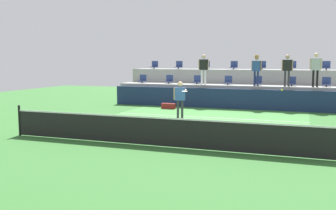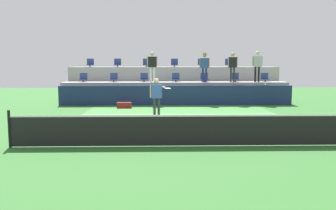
# 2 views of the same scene
# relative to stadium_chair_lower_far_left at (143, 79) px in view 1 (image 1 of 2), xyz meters

# --- Properties ---
(ground_plane) EXTENTS (40.00, 40.00, 0.00)m
(ground_plane) POSITION_rel_stadium_chair_lower_far_left_xyz_m (5.37, -7.23, -1.46)
(ground_plane) COLOR #336B2D
(court_inner_paint) EXTENTS (9.00, 10.00, 0.01)m
(court_inner_paint) POSITION_rel_stadium_chair_lower_far_left_xyz_m (5.37, -6.23, -1.46)
(court_inner_paint) COLOR #3D7F38
(court_inner_paint) RESTS_ON ground_plane
(court_service_line) EXTENTS (9.00, 0.06, 0.00)m
(court_service_line) POSITION_rel_stadium_chair_lower_far_left_xyz_m (5.37, -4.83, -1.46)
(court_service_line) COLOR white
(court_service_line) RESTS_ON ground_plane
(tennis_net) EXTENTS (10.48, 0.08, 1.07)m
(tennis_net) POSITION_rel_stadium_chair_lower_far_left_xyz_m (5.37, -11.23, -0.97)
(tennis_net) COLOR black
(tennis_net) RESTS_ON ground_plane
(sponsor_backboard) EXTENTS (13.00, 0.16, 1.10)m
(sponsor_backboard) POSITION_rel_stadium_chair_lower_far_left_xyz_m (5.37, -1.23, -0.91)
(sponsor_backboard) COLOR navy
(sponsor_backboard) RESTS_ON ground_plane
(seating_tier_lower) EXTENTS (13.00, 1.80, 1.25)m
(seating_tier_lower) POSITION_rel_stadium_chair_lower_far_left_xyz_m (5.37, 0.07, -0.84)
(seating_tier_lower) COLOR #9E9E99
(seating_tier_lower) RESTS_ON ground_plane
(seating_tier_upper) EXTENTS (13.00, 1.80, 2.10)m
(seating_tier_upper) POSITION_rel_stadium_chair_lower_far_left_xyz_m (5.37, 1.87, -0.41)
(seating_tier_upper) COLOR #9E9E99
(seating_tier_upper) RESTS_ON ground_plane
(stadium_chair_lower_far_left) EXTENTS (0.44, 0.40, 0.52)m
(stadium_chair_lower_far_left) POSITION_rel_stadium_chair_lower_far_left_xyz_m (0.00, 0.00, 0.00)
(stadium_chair_lower_far_left) COLOR #2D2D33
(stadium_chair_lower_far_left) RESTS_ON seating_tier_lower
(stadium_chair_lower_left) EXTENTS (0.44, 0.40, 0.52)m
(stadium_chair_lower_left) POSITION_rel_stadium_chair_lower_far_left_xyz_m (1.78, 0.00, 0.00)
(stadium_chair_lower_left) COLOR #2D2D33
(stadium_chair_lower_left) RESTS_ON seating_tier_lower
(stadium_chair_lower_mid_left) EXTENTS (0.44, 0.40, 0.52)m
(stadium_chair_lower_mid_left) POSITION_rel_stadium_chair_lower_far_left_xyz_m (3.55, 0.00, 0.00)
(stadium_chair_lower_mid_left) COLOR #2D2D33
(stadium_chair_lower_mid_left) RESTS_ON seating_tier_lower
(stadium_chair_lower_center) EXTENTS (0.44, 0.40, 0.52)m
(stadium_chair_lower_center) POSITION_rel_stadium_chair_lower_far_left_xyz_m (5.42, 0.00, 0.00)
(stadium_chair_lower_center) COLOR #2D2D33
(stadium_chair_lower_center) RESTS_ON seating_tier_lower
(stadium_chair_lower_mid_right) EXTENTS (0.44, 0.40, 0.52)m
(stadium_chair_lower_mid_right) POSITION_rel_stadium_chair_lower_far_left_xyz_m (7.10, 0.00, 0.00)
(stadium_chair_lower_mid_right) COLOR #2D2D33
(stadium_chair_lower_mid_right) RESTS_ON seating_tier_lower
(stadium_chair_lower_right) EXTENTS (0.44, 0.40, 0.52)m
(stadium_chair_lower_right) POSITION_rel_stadium_chair_lower_far_left_xyz_m (8.93, 0.00, 0.00)
(stadium_chair_lower_right) COLOR #2D2D33
(stadium_chair_lower_right) RESTS_ON seating_tier_lower
(stadium_chair_lower_far_right) EXTENTS (0.44, 0.40, 0.52)m
(stadium_chair_lower_far_right) POSITION_rel_stadium_chair_lower_far_left_xyz_m (10.70, 0.00, 0.00)
(stadium_chair_lower_far_right) COLOR #2D2D33
(stadium_chair_lower_far_right) RESTS_ON seating_tier_lower
(stadium_chair_upper_far_left) EXTENTS (0.44, 0.40, 0.52)m
(stadium_chair_upper_far_left) POSITION_rel_stadium_chair_lower_far_left_xyz_m (0.09, 1.80, 0.85)
(stadium_chair_upper_far_left) COLOR #2D2D33
(stadium_chair_upper_far_left) RESTS_ON seating_tier_upper
(stadium_chair_upper_left) EXTENTS (0.44, 0.40, 0.52)m
(stadium_chair_upper_left) POSITION_rel_stadium_chair_lower_far_left_xyz_m (1.81, 1.80, 0.85)
(stadium_chair_upper_left) COLOR #2D2D33
(stadium_chair_upper_left) RESTS_ON seating_tier_upper
(stadium_chair_upper_mid_left) EXTENTS (0.44, 0.40, 0.52)m
(stadium_chair_upper_mid_left) POSITION_rel_stadium_chair_lower_far_left_xyz_m (3.63, 1.80, 0.85)
(stadium_chair_upper_mid_left) COLOR #2D2D33
(stadium_chair_upper_mid_left) RESTS_ON seating_tier_upper
(stadium_chair_upper_center) EXTENTS (0.44, 0.40, 0.52)m
(stadium_chair_upper_center) POSITION_rel_stadium_chair_lower_far_left_xyz_m (5.42, 1.80, 0.85)
(stadium_chair_upper_center) COLOR #2D2D33
(stadium_chair_upper_center) RESTS_ON seating_tier_upper
(stadium_chair_upper_mid_right) EXTENTS (0.44, 0.40, 0.52)m
(stadium_chair_upper_mid_right) POSITION_rel_stadium_chair_lower_far_left_xyz_m (7.13, 1.80, 0.85)
(stadium_chair_upper_mid_right) COLOR #2D2D33
(stadium_chair_upper_mid_right) RESTS_ON seating_tier_upper
(stadium_chair_upper_right) EXTENTS (0.44, 0.40, 0.52)m
(stadium_chair_upper_right) POSITION_rel_stadium_chair_lower_far_left_xyz_m (8.88, 1.80, 0.85)
(stadium_chair_upper_right) COLOR #2D2D33
(stadium_chair_upper_right) RESTS_ON seating_tier_upper
(stadium_chair_upper_far_right) EXTENTS (0.44, 0.40, 0.52)m
(stadium_chair_upper_far_right) POSITION_rel_stadium_chair_lower_far_left_xyz_m (10.74, 1.80, 0.85)
(stadium_chair_upper_far_right) COLOR #2D2D33
(stadium_chair_upper_far_right) RESTS_ON seating_tier_upper
(tennis_player) EXTENTS (0.94, 1.15, 1.70)m
(tennis_player) POSITION_rel_stadium_chair_lower_far_left_xyz_m (4.33, -5.65, -0.42)
(tennis_player) COLOR #2D2D33
(tennis_player) RESTS_ON ground_plane
(spectator_in_white) EXTENTS (0.61, 0.26, 1.74)m
(spectator_in_white) POSITION_rel_stadium_chair_lower_far_left_xyz_m (4.04, -0.38, 0.84)
(spectator_in_white) COLOR white
(spectator_in_white) RESTS_ON seating_tier_lower
(spectator_with_hat) EXTENTS (0.58, 0.47, 1.70)m
(spectator_with_hat) POSITION_rel_stadium_chair_lower_far_left_xyz_m (7.06, -0.38, 0.82)
(spectator_with_hat) COLOR navy
(spectator_with_hat) RESTS_ON seating_tier_lower
(spectator_in_grey) EXTENTS (0.60, 0.27, 1.71)m
(spectator_in_grey) POSITION_rel_stadium_chair_lower_far_left_xyz_m (8.69, -0.38, 0.82)
(spectator_in_grey) COLOR #2D2D33
(spectator_in_grey) RESTS_ON seating_tier_lower
(spectator_leaning_on_rail) EXTENTS (0.62, 0.24, 1.79)m
(spectator_leaning_on_rail) POSITION_rel_stadium_chair_lower_far_left_xyz_m (10.12, -0.38, 0.88)
(spectator_leaning_on_rail) COLOR black
(spectator_leaning_on_rail) RESTS_ON seating_tier_lower
(tennis_ball) EXTENTS (0.07, 0.07, 0.07)m
(tennis_ball) POSITION_rel_stadium_chair_lower_far_left_xyz_m (8.79, -6.65, 0.04)
(tennis_ball) COLOR #CCE033
(equipment_bag) EXTENTS (0.76, 0.28, 0.30)m
(equipment_bag) POSITION_rel_stadium_chair_lower_far_left_xyz_m (2.59, -2.38, -1.31)
(equipment_bag) COLOR maroon
(equipment_bag) RESTS_ON ground_plane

